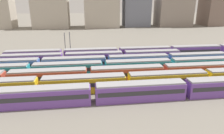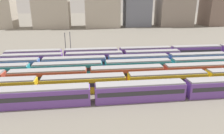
# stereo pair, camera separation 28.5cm
# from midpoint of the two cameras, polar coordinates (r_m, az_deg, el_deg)

# --- Properties ---
(ground_plane) EXTENTS (600.00, 600.00, 0.00)m
(ground_plane) POSITION_cam_midpoint_polar(r_m,az_deg,el_deg) (57.23, -23.64, -2.82)
(ground_plane) COLOR slate
(train_track_0) EXTENTS (93.60, 3.06, 3.75)m
(train_track_0) POSITION_cam_midpoint_polar(r_m,az_deg,el_deg) (40.85, 8.14, -6.77)
(train_track_0) COLOR #6B429E
(train_track_0) RESTS_ON ground_plane
(train_track_1) EXTENTS (74.70, 3.06, 3.75)m
(train_track_1) POSITION_cam_midpoint_polar(r_m,az_deg,el_deg) (45.11, 4.33, -4.16)
(train_track_1) COLOR yellow
(train_track_1) RESTS_ON ground_plane
(train_track_2) EXTENTS (112.50, 3.06, 3.75)m
(train_track_2) POSITION_cam_midpoint_polar(r_m,az_deg,el_deg) (52.68, 14.53, -1.38)
(train_track_2) COLOR #BC4C38
(train_track_2) RESTS_ON ground_plane
(train_track_3) EXTENTS (112.50, 3.06, 3.75)m
(train_track_3) POSITION_cam_midpoint_polar(r_m,az_deg,el_deg) (58.77, 16.48, 0.49)
(train_track_3) COLOR teal
(train_track_3) RESTS_ON ground_plane
(train_track_4) EXTENTS (112.50, 3.06, 3.75)m
(train_track_4) POSITION_cam_midpoint_polar(r_m,az_deg,el_deg) (63.89, 15.85, 1.94)
(train_track_4) COLOR #4C70BC
(train_track_4) RESTS_ON ground_plane
(train_track_5) EXTENTS (55.80, 3.06, 3.75)m
(train_track_5) POSITION_cam_midpoint_polar(r_m,az_deg,el_deg) (64.05, -4.90, 2.62)
(train_track_5) COLOR #6B429E
(train_track_5) RESTS_ON ground_plane
(train_track_6) EXTENTS (112.50, 3.06, 3.75)m
(train_track_6) POSITION_cam_midpoint_polar(r_m,az_deg,el_deg) (75.09, 16.45, 4.26)
(train_track_6) COLOR #6B429E
(train_track_6) RESTS_ON ground_plane
(catenary_pole_1) EXTENTS (0.24, 3.20, 9.13)m
(catenary_pole_1) POSITION_cam_midpoint_polar(r_m,az_deg,el_deg) (71.49, -11.58, 6.59)
(catenary_pole_1) COLOR #4C4C51
(catenary_pole_1) RESTS_ON ground_plane
(catenary_pole_3) EXTENTS (0.24, 3.20, 8.78)m
(catenary_pole_3) POSITION_cam_midpoint_polar(r_m,az_deg,el_deg) (71.88, -12.96, 6.40)
(catenary_pole_3) COLOR #4C4C51
(catenary_pole_3) RESTS_ON ground_plane
(distant_building_1) EXTENTS (25.32, 19.53, 26.70)m
(distant_building_1) POSITION_cam_midpoint_polar(r_m,az_deg,el_deg) (159.70, -16.62, 15.42)
(distant_building_1) COLOR #B2A899
(distant_building_1) RESTS_ON ground_plane
(distant_building_2) EXTENTS (25.36, 21.52, 35.68)m
(distant_building_2) POSITION_cam_midpoint_polar(r_m,az_deg,el_deg) (158.04, -2.85, 17.72)
(distant_building_2) COLOR #B2A899
(distant_building_2) RESTS_ON ground_plane
(distant_building_4) EXTENTS (26.63, 17.31, 29.74)m
(distant_building_4) POSITION_cam_midpoint_polar(r_m,az_deg,el_deg) (172.10, 17.39, 16.01)
(distant_building_4) COLOR gray
(distant_building_4) RESTS_ON ground_plane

